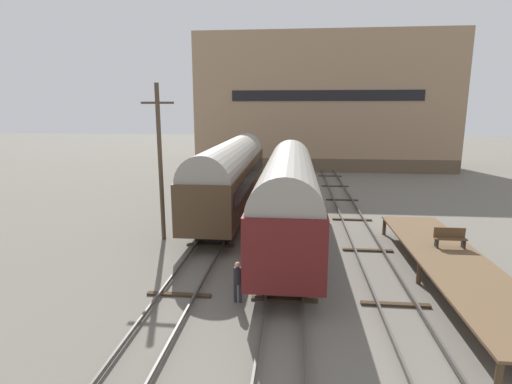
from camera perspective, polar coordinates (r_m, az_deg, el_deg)
ground_plane at (r=18.95m, az=4.34°, el=-11.11°), size 200.00×200.00×0.00m
track_left at (r=19.43m, az=-8.43°, el=-10.16°), size 2.60×60.00×0.26m
track_middle at (r=18.89m, az=4.34°, el=-10.71°), size 2.60×60.00×0.26m
track_right at (r=19.30m, az=17.22°, el=-10.74°), size 2.60×60.00×0.26m
train_car_brown at (r=28.69m, az=-3.56°, el=2.85°), size 3.03×18.72×5.15m
train_car_maroon at (r=21.75m, az=4.69°, el=-0.02°), size 3.00×16.94×5.15m
station_platform at (r=19.02m, az=26.42°, el=-9.01°), size 3.05×14.04×1.09m
bench at (r=20.55m, az=25.96°, el=-5.80°), size 1.40×0.40×0.91m
person_worker at (r=15.68m, az=-2.65°, el=-12.21°), size 0.32×0.32×1.64m
utility_pole at (r=22.82m, az=-13.53°, el=4.33°), size 1.80×0.24×8.74m
warehouse_building at (r=53.42m, az=9.51°, el=12.37°), size 31.06×11.97×16.14m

